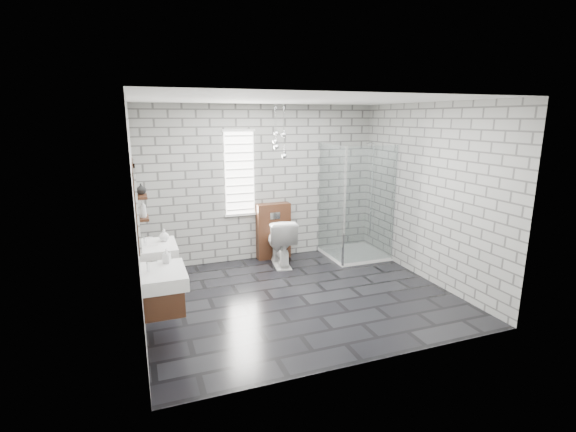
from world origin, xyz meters
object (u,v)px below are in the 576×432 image
vanity_left (160,279)px  vanity_right (155,251)px  toilet (280,242)px  cistern_panel (273,231)px  shower_enclosure (353,231)px

vanity_left → vanity_right: size_ratio=1.00×
vanity_right → toilet: 2.30m
vanity_left → cistern_panel: vanity_left is taller
cistern_panel → toilet: 0.39m
vanity_left → toilet: 2.87m
shower_enclosure → vanity_right: bearing=-167.0°
shower_enclosure → toilet: bearing=174.2°
vanity_left → toilet: size_ratio=1.92×
toilet → vanity_left: bearing=51.0°
vanity_left → cistern_panel: 3.13m
vanity_right → cistern_panel: 2.47m
cistern_panel → toilet: bearing=-90.0°
vanity_right → toilet: vanity_right is taller
vanity_right → shower_enclosure: shower_enclosure is taller
cistern_panel → shower_enclosure: (1.33, -0.52, 0.00)m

